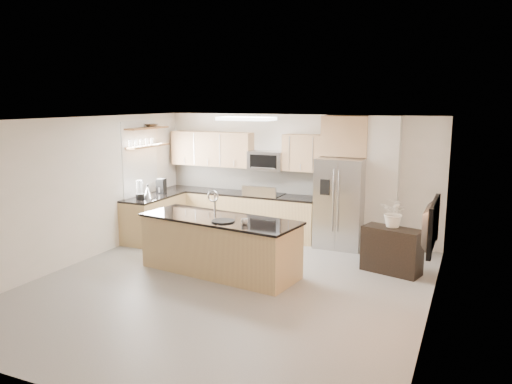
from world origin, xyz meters
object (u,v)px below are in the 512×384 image
at_px(cup, 244,221).
at_px(television, 424,224).
at_px(credenza, 392,250).
at_px(bowl, 151,125).
at_px(microwave, 267,161).
at_px(blender, 140,191).
at_px(range, 264,215).
at_px(platter, 223,221).
at_px(coffee_maker, 161,186).
at_px(refrigerator, 341,203).
at_px(kettle, 148,192).
at_px(island, 220,245).
at_px(flower_vase, 395,205).

bearing_deg(cup, television, -10.85).
height_order(credenza, bowl, bowl).
distance_m(microwave, blender, 2.70).
xyz_separation_m(range, microwave, (0.00, 0.12, 1.16)).
relative_size(platter, television, 0.35).
height_order(coffee_maker, television, television).
height_order(refrigerator, blender, refrigerator).
bearing_deg(range, kettle, -147.01).
xyz_separation_m(refrigerator, television, (1.85, -3.07, 0.46)).
bearing_deg(cup, coffee_maker, 146.96).
relative_size(refrigerator, coffee_maker, 5.69).
relative_size(refrigerator, island, 0.62).
xyz_separation_m(microwave, bowl, (-2.25, -0.92, 0.75)).
bearing_deg(credenza, island, -141.62).
bearing_deg(coffee_maker, credenza, -5.46).
bearing_deg(refrigerator, island, -122.38).
relative_size(island, television, 2.66).
height_order(range, kettle, kettle).
bearing_deg(refrigerator, microwave, 174.14).
height_order(range, flower_vase, flower_vase).
relative_size(range, coffee_maker, 3.65).
xyz_separation_m(island, cup, (0.57, -0.22, 0.52)).
bearing_deg(blender, island, -20.72).
bearing_deg(platter, blender, 156.23).
bearing_deg(credenza, kettle, -163.85).
bearing_deg(kettle, range, 32.99).
relative_size(platter, blender, 0.96).
distance_m(credenza, bowl, 5.50).
relative_size(range, microwave, 1.50).
relative_size(refrigerator, kettle, 6.23).
bearing_deg(refrigerator, flower_vase, -42.39).
bearing_deg(microwave, coffee_maker, -157.63).
bearing_deg(platter, flower_vase, 30.18).
xyz_separation_m(refrigerator, island, (-1.47, -2.32, -0.41)).
bearing_deg(cup, microwave, 105.56).
bearing_deg(bowl, microwave, 22.25).
xyz_separation_m(range, flower_vase, (2.86, -1.14, 0.68)).
distance_m(credenza, blender, 4.99).
xyz_separation_m(credenza, television, (0.65, -1.91, 0.96)).
relative_size(island, flower_vase, 3.78).
height_order(microwave, credenza, microwave).
distance_m(kettle, television, 5.83).
height_order(blender, television, television).
bearing_deg(coffee_maker, refrigerator, 10.44).
height_order(flower_vase, television, television).
bearing_deg(platter, range, 98.14).
relative_size(range, blender, 2.91).
relative_size(microwave, cup, 6.77).
relative_size(platter, coffee_maker, 1.21).
relative_size(blender, bowl, 1.12).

